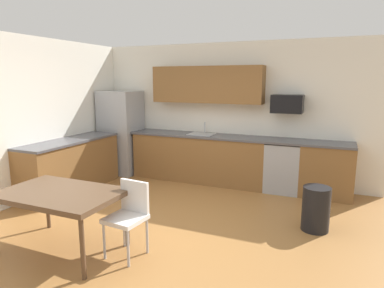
% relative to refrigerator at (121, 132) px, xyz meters
% --- Properties ---
extents(ground_plane, '(12.00, 12.00, 0.00)m').
position_rel_refrigerator_xyz_m(ground_plane, '(2.18, -2.22, -0.88)').
color(ground_plane, '#9E6B38').
extents(wall_back, '(5.80, 0.10, 2.70)m').
position_rel_refrigerator_xyz_m(wall_back, '(2.18, 0.43, 0.47)').
color(wall_back, white).
rests_on(wall_back, ground).
extents(wall_left, '(0.10, 5.80, 2.70)m').
position_rel_refrigerator_xyz_m(wall_left, '(-0.47, -2.22, 0.47)').
color(wall_left, white).
rests_on(wall_left, ground).
extents(cabinet_run_back, '(2.68, 0.60, 0.90)m').
position_rel_refrigerator_xyz_m(cabinet_run_back, '(1.77, 0.08, -0.43)').
color(cabinet_run_back, brown).
rests_on(cabinet_run_back, ground).
extents(cabinet_run_back_right, '(0.87, 0.60, 0.90)m').
position_rel_refrigerator_xyz_m(cabinet_run_back_right, '(4.15, 0.08, -0.43)').
color(cabinet_run_back_right, brown).
rests_on(cabinet_run_back_right, ground).
extents(cabinet_run_left, '(0.60, 2.00, 0.90)m').
position_rel_refrigerator_xyz_m(cabinet_run_left, '(-0.12, -1.42, -0.43)').
color(cabinet_run_left, brown).
rests_on(cabinet_run_left, ground).
extents(countertop_back, '(4.80, 0.64, 0.04)m').
position_rel_refrigerator_xyz_m(countertop_back, '(2.18, 0.08, 0.04)').
color(countertop_back, '#4C4C51').
rests_on(countertop_back, cabinet_run_back).
extents(countertop_left, '(0.64, 2.00, 0.04)m').
position_rel_refrigerator_xyz_m(countertop_left, '(-0.12, -1.42, 0.04)').
color(countertop_left, '#4C4C51').
rests_on(countertop_left, cabinet_run_left).
extents(upper_cabinets_back, '(2.20, 0.34, 0.70)m').
position_rel_refrigerator_xyz_m(upper_cabinets_back, '(1.88, 0.21, 1.02)').
color(upper_cabinets_back, brown).
extents(refrigerator, '(0.76, 0.70, 1.76)m').
position_rel_refrigerator_xyz_m(refrigerator, '(0.00, 0.00, 0.00)').
color(refrigerator, '#9EA0A5').
rests_on(refrigerator, ground).
extents(oven_range, '(0.60, 0.60, 0.91)m').
position_rel_refrigerator_xyz_m(oven_range, '(3.41, 0.08, -0.42)').
color(oven_range, '#999BA0').
rests_on(oven_range, ground).
extents(microwave, '(0.54, 0.36, 0.32)m').
position_rel_refrigerator_xyz_m(microwave, '(3.41, 0.18, 0.69)').
color(microwave, black).
extents(sink_basin, '(0.48, 0.40, 0.14)m').
position_rel_refrigerator_xyz_m(sink_basin, '(1.82, 0.08, 0.00)').
color(sink_basin, '#A5A8AD').
rests_on(sink_basin, countertop_back).
extents(sink_faucet, '(0.02, 0.02, 0.24)m').
position_rel_refrigerator_xyz_m(sink_faucet, '(1.82, 0.26, 0.16)').
color(sink_faucet, '#B2B5BA').
rests_on(sink_faucet, countertop_back).
extents(dining_table, '(1.40, 0.90, 0.72)m').
position_rel_refrigerator_xyz_m(dining_table, '(1.36, -3.17, -0.22)').
color(dining_table, brown).
rests_on(dining_table, ground).
extents(chair_near_table, '(0.44, 0.44, 0.85)m').
position_rel_refrigerator_xyz_m(chair_near_table, '(2.14, -2.94, -0.37)').
color(chair_near_table, white).
rests_on(chair_near_table, ground).
extents(trash_bin, '(0.36, 0.36, 0.60)m').
position_rel_refrigerator_xyz_m(trash_bin, '(4.07, -1.43, -0.58)').
color(trash_bin, black).
rests_on(trash_bin, ground).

